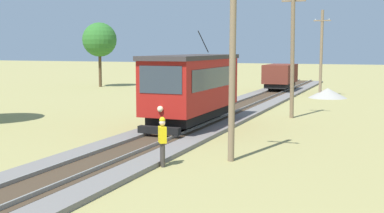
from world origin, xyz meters
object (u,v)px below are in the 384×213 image
Objects in this scene: red_tram at (193,86)px; utility_pole_far at (321,53)px; tree_left_near at (100,40)px; utility_pole_near_tram at (233,56)px; freight_car at (280,76)px; track_worker at (162,139)px; utility_pole_mid at (293,51)px; gravel_pile at (328,93)px.

red_tram is 19.35m from utility_pole_far.
utility_pole_near_tram is at bearing -51.14° from tree_left_near.
utility_pole_near_tram reaches higher than freight_car.
utility_pole_near_tram is 25.61m from utility_pole_far.
track_worker is at bearing -137.43° from utility_pole_near_tram.
freight_car is at bearing 136.43° from utility_pole_far.
utility_pole_far is (4.20, -4.00, 2.19)m from freight_car.
utility_pole_far is at bearing 90.00° from utility_pole_mid.
freight_car is 1.63× the size of gravel_pile.
utility_pole_far is 23.96m from tree_left_near.
utility_pole_mid is at bearing -92.54° from gravel_pile.
utility_pole_near_tram is at bearing -90.00° from utility_pole_far.
freight_car is at bearing 141.27° from gravel_pile.
tree_left_near reaches higher than red_tram.
freight_car is 0.76× the size of tree_left_near.
tree_left_near is (-23.63, 29.33, 1.11)m from utility_pole_near_tram.
gravel_pile is at bearing 87.46° from utility_pole_mid.
utility_pole_far is at bearing -8.94° from tree_left_near.
gravel_pile is (0.60, 13.53, -3.61)m from utility_pole_mid.
utility_pole_near_tram is 1.04× the size of utility_pole_far.
utility_pole_far is 2.30× the size of gravel_pile.
tree_left_near is (-19.43, -0.28, 3.47)m from freight_car.
utility_pole_mid is at bearing 52.32° from red_tram.
utility_pole_near_tram is at bearing -90.00° from utility_pole_mid.
freight_car is 6.27m from gravel_pile.
red_tram is at bearing -89.99° from freight_car.
utility_pole_near_tram reaches higher than gravel_pile.
tree_left_near is (-21.63, 31.17, 4.04)m from track_worker.
track_worker is (-2.00, -1.84, -2.93)m from utility_pole_near_tram.
red_tram is 22.83m from freight_car.
utility_pole_far reaches higher than gravel_pile.
freight_car is 0.68× the size of utility_pole_near_tram.
red_tram reaches higher than gravel_pile.
utility_pole_far is 3.40m from gravel_pile.
tree_left_near is (-23.63, 3.72, 1.27)m from utility_pole_far.
utility_pole_mid reaches higher than tree_left_near.
utility_pole_far is 1.06× the size of tree_left_near.
red_tram is 29.90m from tree_left_near.
freight_car is 0.71× the size of utility_pole_far.
utility_pole_near_tram is 26.00m from gravel_pile.
gravel_pile is 24.93m from tree_left_near.
utility_pole_near_tram reaches higher than tree_left_near.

